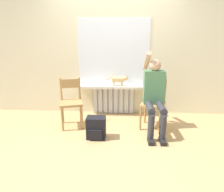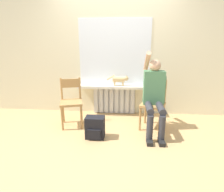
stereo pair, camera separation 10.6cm
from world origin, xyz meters
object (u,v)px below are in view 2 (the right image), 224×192
at_px(chair_right, 153,103).
at_px(person, 154,93).
at_px(chair_left, 71,101).
at_px(cat, 120,79).
at_px(backpack, 95,128).

height_order(chair_right, person, person).
distance_m(chair_left, person, 1.47).
height_order(chair_right, cat, chair_right).
relative_size(chair_right, backpack, 2.44).
bearing_deg(cat, chair_left, -146.93).
relative_size(chair_left, backpack, 2.44).
bearing_deg(chair_left, chair_right, -15.86).
distance_m(chair_right, backpack, 1.10).
bearing_deg(chair_right, backpack, -134.10).
relative_size(chair_right, cat, 1.96).
distance_m(cat, backpack, 1.23).
relative_size(cat, backpack, 1.25).
distance_m(chair_left, chair_right, 1.46).
bearing_deg(person, chair_left, 175.10).
bearing_deg(chair_right, person, -75.59).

